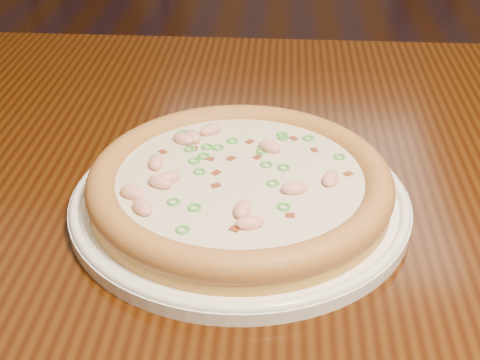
{
  "coord_description": "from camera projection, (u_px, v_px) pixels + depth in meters",
  "views": [
    {
      "loc": [
        -0.09,
        -1.44,
        1.1
      ],
      "look_at": [
        -0.12,
        -0.93,
        0.78
      ],
      "focal_mm": 50.0,
      "sensor_mm": 36.0,
      "label": 1
    }
  ],
  "objects": [
    {
      "name": "ground",
      "position": [
        309.0,
        244.0,
        1.8
      ],
      "size": [
        9.0,
        9.0,
        0.0
      ],
      "primitive_type": "plane",
      "color": "black"
    },
    {
      "name": "hero_table",
      "position": [
        356.0,
        262.0,
        0.71
      ],
      "size": [
        1.2,
        0.8,
        0.75
      ],
      "color": "black",
      "rests_on": "ground"
    },
    {
      "name": "plate",
      "position": [
        240.0,
        199.0,
        0.62
      ],
      "size": [
        0.31,
        0.31,
        0.02
      ],
      "color": "white",
      "rests_on": "hero_table"
    },
    {
      "name": "pizza",
      "position": [
        240.0,
        183.0,
        0.61
      ],
      "size": [
        0.28,
        0.28,
        0.03
      ],
      "color": "#C49447",
      "rests_on": "plate"
    }
  ]
}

